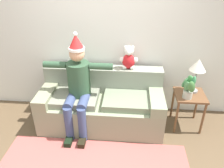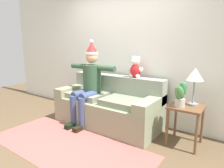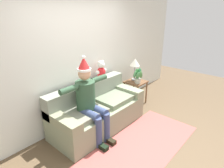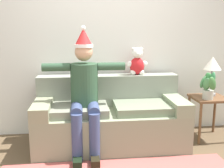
% 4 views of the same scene
% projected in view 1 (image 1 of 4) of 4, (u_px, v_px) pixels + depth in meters
% --- Properties ---
extents(back_wall, '(7.00, 0.10, 2.70)m').
position_uv_depth(back_wall, '(105.00, 34.00, 3.53)').
color(back_wall, white).
rests_on(back_wall, ground_plane).
extents(couch, '(1.92, 0.85, 0.88)m').
position_uv_depth(couch, '(102.00, 104.00, 3.58)').
color(couch, gray).
rests_on(couch, ground_plane).
extents(person_seated, '(1.02, 0.77, 1.55)m').
position_uv_depth(person_seated, '(78.00, 84.00, 3.25)').
color(person_seated, '#2F4F36').
rests_on(person_seated, ground_plane).
extents(teddy_bear, '(0.29, 0.17, 0.38)m').
position_uv_depth(teddy_bear, '(129.00, 58.00, 3.43)').
color(teddy_bear, red).
rests_on(teddy_bear, couch).
extents(side_table, '(0.46, 0.45, 0.59)m').
position_uv_depth(side_table, '(189.00, 100.00, 3.43)').
color(side_table, brown).
rests_on(side_table, ground_plane).
extents(table_lamp, '(0.24, 0.24, 0.54)m').
position_uv_depth(table_lamp, '(198.00, 67.00, 3.25)').
color(table_lamp, gray).
rests_on(table_lamp, side_table).
extents(potted_plant, '(0.23, 0.24, 0.37)m').
position_uv_depth(potted_plant, '(189.00, 87.00, 3.21)').
color(potted_plant, '#B3B3A3').
rests_on(potted_plant, side_table).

